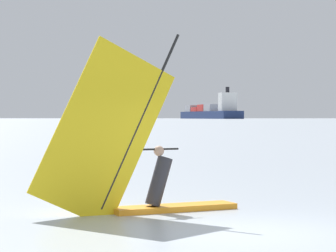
{
  "coord_description": "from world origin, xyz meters",
  "views": [
    {
      "loc": [
        1.5,
        -11.85,
        1.99
      ],
      "look_at": [
        -3.63,
        10.35,
        1.7
      ],
      "focal_mm": 74.34,
      "sensor_mm": 36.0,
      "label": 1
    }
  ],
  "objects": [
    {
      "name": "cargo_ship",
      "position": [
        -130.07,
        767.03,
        7.47
      ],
      "size": [
        95.46,
        155.79,
        33.51
      ],
      "rotation": [
        0.0,
        0.0,
        2.05
      ],
      "color": "navy",
      "rests_on": "ground_plane"
    },
    {
      "name": "ground_plane",
      "position": [
        0.0,
        0.0,
        0.0
      ],
      "size": [
        4000.0,
        4000.0,
        0.0
      ],
      "primitive_type": "plane",
      "color": "#9EA8B2"
    },
    {
      "name": "windsurfer",
      "position": [
        -2.36,
        2.03,
        0.99
      ],
      "size": [
        3.79,
        3.04,
        4.03
      ],
      "rotation": [
        0.0,
        0.0,
        0.66
      ],
      "color": "orange",
      "rests_on": "ground_plane"
    }
  ]
}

